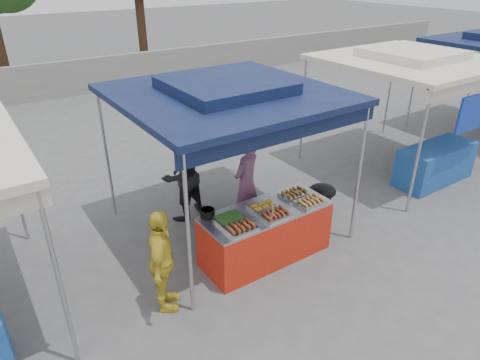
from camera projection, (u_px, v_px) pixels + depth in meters
ground_plane at (261, 253)px, 6.82m from camera, size 80.00×80.00×0.00m
back_wall at (70, 78)px, 14.66m from camera, size 40.00×0.25×1.20m
main_canopy at (226, 93)px, 6.46m from camera, size 3.20×3.20×2.57m
neighbor_stall_right at (422, 101)px, 8.77m from camera, size 3.20×3.20×2.57m
vendor_table at (266, 233)px, 6.55m from camera, size 2.00×0.80×0.85m
food_tray_fl at (241, 228)px, 5.85m from camera, size 0.42×0.30×0.07m
food_tray_fm at (275, 215)px, 6.16m from camera, size 0.42×0.30×0.07m
food_tray_fr at (310, 202)px, 6.49m from camera, size 0.42×0.30×0.07m
food_tray_bl at (229, 218)px, 6.07m from camera, size 0.42×0.30×0.07m
food_tray_bm at (263, 206)px, 6.38m from camera, size 0.42×0.30×0.07m
food_tray_br at (294, 194)px, 6.73m from camera, size 0.42×0.30×0.07m
cooking_pot at (207, 213)px, 6.15m from camera, size 0.21×0.21×0.13m
skewer_cup at (272, 216)px, 6.11m from camera, size 0.07×0.07×0.09m
wok_burner at (321, 202)px, 7.35m from camera, size 0.46×0.46×0.78m
crate_left at (223, 238)px, 6.93m from camera, size 0.50×0.35×0.30m
crate_right at (259, 227)px, 7.22m from camera, size 0.49×0.34×0.30m
crate_stacked at (260, 212)px, 7.09m from camera, size 0.47×0.33×0.28m
vendor_woman at (246, 183)px, 7.22m from camera, size 0.69×0.59×1.62m
helper_man at (181, 175)px, 7.43m from camera, size 0.96×0.84×1.67m
customer_person at (162, 262)px, 5.43m from camera, size 0.75×0.92×1.47m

